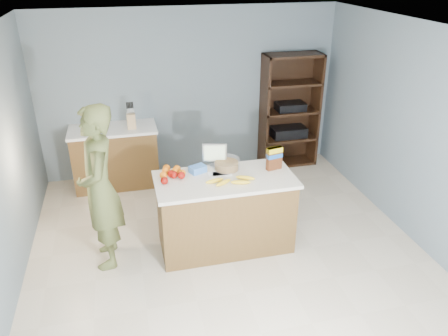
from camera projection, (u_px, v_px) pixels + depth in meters
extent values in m
cube|color=beige|center=(231.00, 260.00, 4.98)|extent=(4.50, 5.00, 0.02)
cube|color=slate|center=(191.00, 93.00, 6.61)|extent=(4.50, 0.02, 2.50)
cube|color=slate|center=(425.00, 141.00, 4.90)|extent=(0.02, 5.00, 2.50)
cube|color=white|center=(233.00, 33.00, 3.88)|extent=(4.50, 5.00, 0.02)
cube|color=brown|center=(225.00, 214.00, 5.05)|extent=(1.50, 0.70, 0.86)
cube|color=silver|center=(225.00, 180.00, 4.85)|extent=(1.56, 0.76, 0.04)
cube|color=black|center=(225.00, 241.00, 5.22)|extent=(1.46, 0.66, 0.10)
cube|color=brown|center=(116.00, 158.00, 6.45)|extent=(1.20, 0.60, 0.86)
cube|color=white|center=(112.00, 129.00, 6.26)|extent=(1.24, 0.62, 0.04)
cube|color=black|center=(286.00, 108.00, 7.08)|extent=(0.90, 0.04, 1.80)
cube|color=black|center=(264.00, 113.00, 6.83)|extent=(0.04, 0.40, 1.80)
cube|color=black|center=(315.00, 109.00, 7.01)|extent=(0.04, 0.40, 1.80)
cube|color=black|center=(286.00, 161.00, 7.30)|extent=(0.90, 0.40, 0.04)
cube|color=black|center=(288.00, 138.00, 7.12)|extent=(0.90, 0.40, 0.04)
cube|color=black|center=(290.00, 111.00, 6.92)|extent=(0.90, 0.40, 0.04)
cube|color=black|center=(292.00, 83.00, 6.72)|extent=(0.90, 0.40, 0.04)
cube|color=black|center=(294.00, 55.00, 6.53)|extent=(0.90, 0.40, 0.04)
cube|color=black|center=(288.00, 132.00, 7.07)|extent=(0.55, 0.32, 0.16)
cube|color=black|center=(290.00, 106.00, 6.88)|extent=(0.45, 0.30, 0.12)
imported|color=#575F30|center=(100.00, 189.00, 4.59)|extent=(0.46, 0.68, 1.83)
cube|color=tan|center=(131.00, 121.00, 6.18)|extent=(0.12, 0.10, 0.22)
cylinder|color=black|center=(127.00, 111.00, 6.10)|extent=(0.02, 0.02, 0.09)
cylinder|color=black|center=(129.00, 111.00, 6.11)|extent=(0.02, 0.02, 0.09)
cylinder|color=black|center=(130.00, 111.00, 6.11)|extent=(0.02, 0.02, 0.09)
cylinder|color=black|center=(132.00, 111.00, 6.12)|extent=(0.02, 0.02, 0.09)
cylinder|color=black|center=(133.00, 110.00, 6.12)|extent=(0.02, 0.02, 0.09)
cube|color=white|center=(218.00, 174.00, 4.94)|extent=(0.22, 0.12, 0.00)
cube|color=white|center=(222.00, 174.00, 4.93)|extent=(0.24, 0.15, 0.00)
ellipsoid|color=yellow|center=(215.00, 181.00, 4.73)|extent=(0.22, 0.09, 0.05)
ellipsoid|color=yellow|center=(223.00, 183.00, 4.70)|extent=(0.21, 0.15, 0.05)
ellipsoid|color=yellow|center=(245.00, 178.00, 4.80)|extent=(0.22, 0.14, 0.05)
ellipsoid|color=yellow|center=(240.00, 182.00, 4.70)|extent=(0.22, 0.10, 0.05)
sphere|color=maroon|center=(171.00, 174.00, 4.84)|extent=(0.08, 0.08, 0.08)
sphere|color=maroon|center=(181.00, 175.00, 4.81)|extent=(0.08, 0.08, 0.08)
sphere|color=maroon|center=(164.00, 181.00, 4.69)|extent=(0.08, 0.08, 0.08)
sphere|color=maroon|center=(174.00, 175.00, 4.82)|extent=(0.08, 0.08, 0.08)
sphere|color=orange|center=(163.00, 175.00, 4.81)|extent=(0.08, 0.08, 0.08)
sphere|color=orange|center=(167.00, 168.00, 4.97)|extent=(0.08, 0.08, 0.08)
sphere|color=orange|center=(182.00, 173.00, 4.86)|extent=(0.08, 0.08, 0.08)
sphere|color=orange|center=(177.00, 169.00, 4.96)|extent=(0.08, 0.08, 0.08)
sphere|color=orange|center=(166.00, 170.00, 4.92)|extent=(0.08, 0.08, 0.08)
sphere|color=orange|center=(175.00, 171.00, 4.90)|extent=(0.08, 0.08, 0.08)
cube|color=blue|center=(198.00, 169.00, 4.95)|extent=(0.21, 0.18, 0.08)
cylinder|color=#267219|center=(227.00, 165.00, 5.03)|extent=(0.27, 0.27, 0.09)
cylinder|color=white|center=(227.00, 164.00, 5.02)|extent=(0.30, 0.30, 0.13)
cylinder|color=silver|center=(215.00, 165.00, 5.12)|extent=(0.12, 0.12, 0.01)
cylinder|color=silver|center=(215.00, 163.00, 5.11)|extent=(0.02, 0.02, 0.05)
cube|color=silver|center=(215.00, 152.00, 5.05)|extent=(0.28, 0.10, 0.22)
cube|color=yellow|center=(215.00, 153.00, 5.03)|extent=(0.23, 0.06, 0.18)
cube|color=#592B14|center=(274.00, 158.00, 4.99)|extent=(0.19, 0.10, 0.27)
cube|color=yellow|center=(275.00, 150.00, 4.94)|extent=(0.19, 0.10, 0.06)
cube|color=blue|center=(274.00, 156.00, 4.97)|extent=(0.19, 0.10, 0.05)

